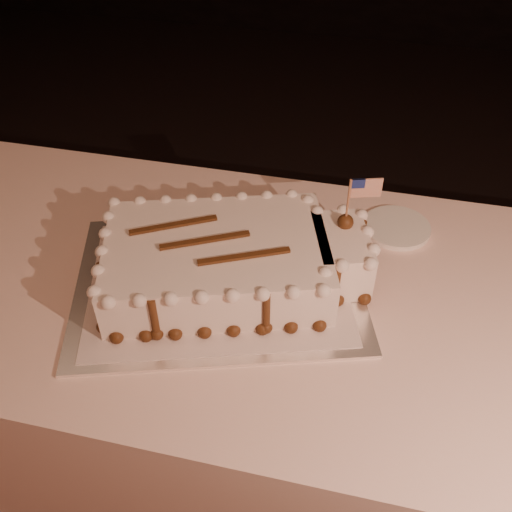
% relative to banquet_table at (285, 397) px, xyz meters
% --- Properties ---
extents(room_shell, '(6.10, 8.10, 2.90)m').
position_rel_banquet_table_xyz_m(room_shell, '(0.00, -0.60, 1.02)').
color(room_shell, black).
rests_on(room_shell, ground).
extents(banquet_table, '(2.40, 0.80, 0.75)m').
position_rel_banquet_table_xyz_m(banquet_table, '(0.00, 0.00, 0.00)').
color(banquet_table, '#FFD4C5').
rests_on(banquet_table, ground).
extents(cake_board, '(0.69, 0.59, 0.01)m').
position_rel_banquet_table_xyz_m(cake_board, '(-0.15, -0.01, 0.38)').
color(cake_board, white).
rests_on(cake_board, banquet_table).
extents(doily, '(0.61, 0.53, 0.00)m').
position_rel_banquet_table_xyz_m(doily, '(-0.15, -0.01, 0.38)').
color(doily, silver).
rests_on(doily, cake_board).
extents(sheet_cake, '(0.57, 0.42, 0.22)m').
position_rel_banquet_table_xyz_m(sheet_cake, '(-0.12, -0.00, 0.44)').
color(sheet_cake, white).
rests_on(sheet_cake, doily).
extents(side_plate, '(0.15, 0.15, 0.01)m').
position_rel_banquet_table_xyz_m(side_plate, '(0.20, 0.25, 0.38)').
color(side_plate, white).
rests_on(side_plate, banquet_table).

